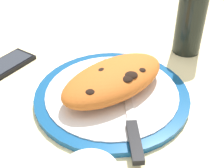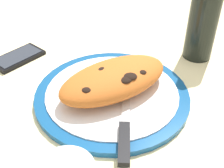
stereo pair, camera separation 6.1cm
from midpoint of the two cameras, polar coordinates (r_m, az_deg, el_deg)
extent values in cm
cube|color=beige|center=(63.92, 2.72, -3.71)|extent=(150.00, 150.00, 3.00)
cylinder|color=navy|center=(62.57, 2.78, -2.24)|extent=(32.83, 32.83, 1.23)
cylinder|color=white|center=(62.08, 2.80, -1.69)|extent=(28.18, 28.18, 0.30)
ellipsoid|color=#C16023|center=(60.42, 3.55, 0.68)|extent=(26.99, 18.47, 5.80)
ellipsoid|color=black|center=(58.91, 1.04, 2.50)|extent=(2.97, 2.38, 1.00)
ellipsoid|color=black|center=(57.94, 6.39, 1.33)|extent=(4.08, 4.04, 1.11)
ellipsoid|color=black|center=(56.96, 5.50, 0.58)|extent=(2.90, 2.42, 0.99)
ellipsoid|color=black|center=(59.78, 8.73, 2.16)|extent=(2.49, 2.46, 0.68)
ellipsoid|color=black|center=(54.75, -1.61, -1.29)|extent=(2.42, 2.34, 0.74)
cube|color=silver|center=(68.67, -0.12, 2.98)|extent=(11.10, 3.01, 0.40)
cube|color=silver|center=(63.51, -3.64, -0.30)|extent=(4.35, 2.92, 0.40)
cube|color=silver|center=(59.88, 5.42, -3.10)|extent=(12.59, 10.71, 0.40)
cube|color=black|center=(50.94, 5.86, -11.54)|extent=(8.39, 7.38, 1.20)
cube|color=black|center=(77.90, -15.76, 4.90)|extent=(12.75, 6.93, 1.00)
cube|color=#2D333D|center=(77.60, -15.83, 5.26)|extent=(11.21, 5.89, 0.16)
cylinder|color=black|center=(76.73, 19.42, 10.75)|extent=(7.19, 7.19, 17.57)
camera|label=1|loc=(0.03, -87.14, 2.16)|focal=46.92mm
camera|label=2|loc=(0.03, 92.86, -2.16)|focal=46.92mm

